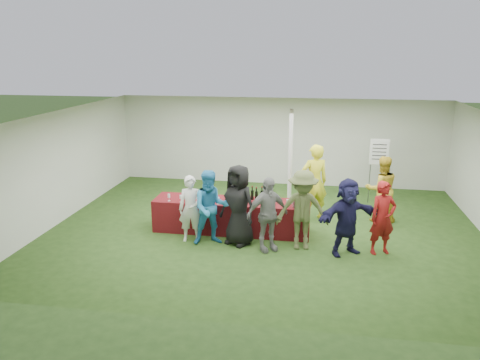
% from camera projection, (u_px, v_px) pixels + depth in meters
% --- Properties ---
extents(ground, '(60.00, 60.00, 0.00)m').
position_uv_depth(ground, '(264.00, 229.00, 11.04)').
color(ground, '#284719').
rests_on(ground, ground).
extents(tent, '(10.00, 10.00, 10.00)m').
position_uv_depth(tent, '(290.00, 163.00, 11.74)').
color(tent, white).
rests_on(tent, ground).
extents(serving_table, '(3.60, 0.80, 0.75)m').
position_uv_depth(serving_table, '(232.00, 216.00, 10.85)').
color(serving_table, maroon).
rests_on(serving_table, ground).
extents(wine_bottles, '(0.70, 0.14, 0.32)m').
position_uv_depth(wine_bottles, '(259.00, 195.00, 10.74)').
color(wine_bottles, black).
rests_on(wine_bottles, serving_table).
extents(wine_glasses, '(2.77, 0.13, 0.16)m').
position_uv_depth(wine_glasses, '(206.00, 198.00, 10.55)').
color(wine_glasses, silver).
rests_on(wine_glasses, serving_table).
extents(water_bottle, '(0.07, 0.07, 0.23)m').
position_uv_depth(water_bottle, '(238.00, 195.00, 10.77)').
color(water_bottle, silver).
rests_on(water_bottle, serving_table).
extents(bar_towel, '(0.25, 0.18, 0.03)m').
position_uv_depth(bar_towel, '(297.00, 203.00, 10.55)').
color(bar_towel, white).
rests_on(bar_towel, serving_table).
extents(dump_bucket, '(0.24, 0.24, 0.18)m').
position_uv_depth(dump_bucket, '(298.00, 203.00, 10.27)').
color(dump_bucket, slate).
rests_on(dump_bucket, serving_table).
extents(wine_list_sign, '(0.50, 0.03, 1.80)m').
position_uv_depth(wine_list_sign, '(379.00, 157.00, 12.59)').
color(wine_list_sign, slate).
rests_on(wine_list_sign, ground).
extents(staff_pourer, '(0.81, 0.69, 1.90)m').
position_uv_depth(staff_pourer, '(314.00, 182.00, 11.52)').
color(staff_pourer, yellow).
rests_on(staff_pourer, ground).
extents(staff_back, '(0.91, 0.77, 1.64)m').
position_uv_depth(staff_back, '(381.00, 189.00, 11.38)').
color(staff_back, gold).
rests_on(staff_back, ground).
extents(customer_0, '(0.59, 0.44, 1.48)m').
position_uv_depth(customer_0, '(191.00, 209.00, 10.22)').
color(customer_0, silver).
rests_on(customer_0, ground).
extents(customer_1, '(0.97, 0.86, 1.65)m').
position_uv_depth(customer_1, '(211.00, 208.00, 10.04)').
color(customer_1, teal).
rests_on(customer_1, ground).
extents(customer_2, '(1.03, 0.91, 1.77)m').
position_uv_depth(customer_2, '(238.00, 205.00, 10.02)').
color(customer_2, black).
rests_on(customer_2, ground).
extents(customer_3, '(0.99, 0.84, 1.59)m').
position_uv_depth(customer_3, '(267.00, 214.00, 9.71)').
color(customer_3, gray).
rests_on(customer_3, ground).
extents(customer_4, '(1.19, 0.79, 1.72)m').
position_uv_depth(customer_4, '(302.00, 210.00, 9.78)').
color(customer_4, '#4B532C').
rests_on(customer_4, ground).
extents(customer_5, '(1.53, 1.19, 1.62)m').
position_uv_depth(customer_5, '(347.00, 217.00, 9.53)').
color(customer_5, '#16153A').
rests_on(customer_5, ground).
extents(customer_6, '(0.66, 0.56, 1.55)m').
position_uv_depth(customer_6, '(383.00, 218.00, 9.57)').
color(customer_6, maroon).
rests_on(customer_6, ground).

